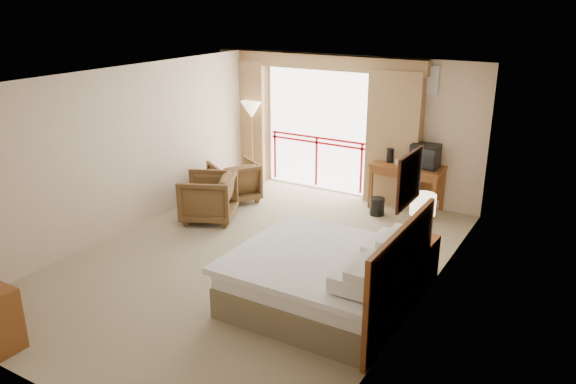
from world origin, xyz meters
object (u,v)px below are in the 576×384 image
Objects in this scene: bed at (326,278)px; wastebasket at (377,206)px; table_lamp at (423,205)px; side_table at (219,185)px; armchair_near at (209,219)px; nightstand at (417,260)px; tv at (425,156)px; desk at (408,174)px; floor_lamp at (252,113)px; armchair_far at (235,200)px.

wastebasket is (-0.62, 3.25, -0.22)m from bed.
side_table is (-4.16, 0.97, -0.70)m from table_lamp.
table_lamp is 0.66× the size of armchair_near.
tv reaches higher than nightstand.
desk is (-0.29, 3.86, 0.28)m from bed.
nightstand reaches higher than wastebasket.
tv is 3.68m from floor_lamp.
side_table is (-2.75, -1.02, 0.24)m from wastebasket.
nightstand reaches higher than armchair_near.
desk is at bearing 61.58° from wastebasket.
bed reaches higher than nightstand.
floor_lamp is (-3.65, 3.75, 1.09)m from bed.
tv is 3.67m from armchair_far.
desk is 1.52× the size of armchair_far.
armchair_near is 0.53× the size of floor_lamp.
floor_lamp is (-4.43, 2.54, 1.15)m from nightstand.
floor_lamp reaches higher than armchair_far.
tv reaches higher than wastebasket.
floor_lamp is (-0.57, 2.22, 1.47)m from armchair_near.
floor_lamp is at bearing -130.00° from armchair_far.
desk is 0.50m from tv.
armchair_near reaches higher than armchair_far.
desk reaches higher than armchair_near.
armchair_near is at bearing 153.72° from bed.
nightstand is 0.78m from table_lamp.
nightstand is 2.48m from wastebasket.
table_lamp is 1.03× the size of side_table.
tv is at bearing 106.92° from table_lamp.
wastebasket is (-0.63, -0.55, -0.89)m from tv.
tv is at bearing 24.82° from side_table.
table_lamp is at bearing -79.34° from tv.
floor_lamp reaches higher than nightstand.
desk is 2.71× the size of tv.
wastebasket is at bearing 127.16° from nightstand.
armchair_far is (-2.66, -0.67, -0.16)m from wastebasket.
bed is 3.86m from tv.
armchair_far is (-2.99, -1.29, -0.66)m from desk.
wastebasket is at bearing 136.65° from armchair_far.
armchair_near is at bearing -67.71° from side_table.
nightstand is 0.70× the size of armchair_near.
table_lamp is at bearing 104.52° from armchair_far.
nightstand reaches higher than armchair_far.
tv is 3.79m from side_table.
bed is 3.32m from wastebasket.
tv reaches higher than armchair_near.
floor_lamp is at bearing 169.25° from armchair_near.
bed is at bearing -96.37° from tv.
side_table is (-4.16, 1.02, 0.08)m from nightstand.
nightstand is 3.89m from armchair_near.
armchair_near is at bearing -140.81° from desk.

